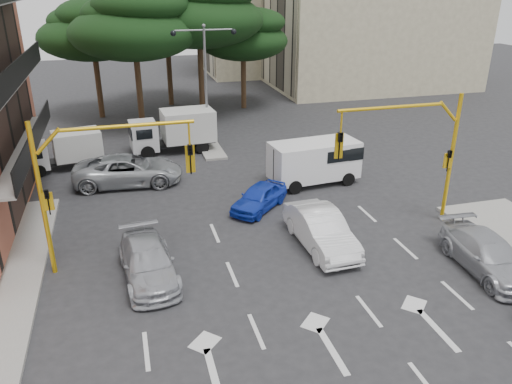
% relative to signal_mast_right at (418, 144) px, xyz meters
% --- Properties ---
extents(ground, '(120.00, 120.00, 0.00)m').
position_rel_signal_mast_right_xyz_m(ground, '(-6.80, -1.99, -3.88)').
color(ground, '#28282B').
rests_on(ground, ground).
extents(median_strip, '(1.40, 6.00, 0.15)m').
position_rel_signal_mast_right_xyz_m(median_strip, '(-6.80, 14.01, -3.81)').
color(median_strip, gray).
rests_on(median_strip, ground).
extents(pine_left_near, '(9.15, 9.15, 10.23)m').
position_rel_signal_mast_right_xyz_m(pine_left_near, '(-10.75, 19.96, 3.72)').
color(pine_left_near, '#382616').
rests_on(pine_left_near, ground).
extents(pine_center, '(9.98, 9.98, 11.16)m').
position_rel_signal_mast_right_xyz_m(pine_center, '(-5.75, 21.96, 4.41)').
color(pine_center, '#382616').
rests_on(pine_center, ground).
extents(pine_left_far, '(8.32, 8.32, 9.30)m').
position_rel_signal_mast_right_xyz_m(pine_left_far, '(-13.75, 23.96, 3.03)').
color(pine_left_far, '#382616').
rests_on(pine_left_far, ground).
extents(pine_right, '(7.49, 7.49, 8.37)m').
position_rel_signal_mast_right_xyz_m(pine_right, '(-1.75, 23.96, 2.33)').
color(pine_right, '#382616').
rests_on(pine_right, ground).
extents(pine_back, '(9.15, 9.15, 10.23)m').
position_rel_signal_mast_right_xyz_m(pine_back, '(-7.75, 26.96, 3.72)').
color(pine_back, '#382616').
rests_on(pine_back, ground).
extents(signal_mast_right, '(5.79, 0.37, 6.00)m').
position_rel_signal_mast_right_xyz_m(signal_mast_right, '(0.00, 0.00, 0.00)').
color(signal_mast_right, gold).
rests_on(signal_mast_right, ground).
extents(signal_mast_left, '(5.79, 0.37, 6.00)m').
position_rel_signal_mast_right_xyz_m(signal_mast_left, '(-13.61, 0.00, 0.00)').
color(signal_mast_left, gold).
rests_on(signal_mast_left, ground).
extents(street_lamp_center, '(4.16, 0.36, 7.77)m').
position_rel_signal_mast_right_xyz_m(street_lamp_center, '(-6.80, 14.01, 1.54)').
color(street_lamp_center, slate).
rests_on(street_lamp_center, median_strip).
extents(car_white_hatch, '(1.83, 4.84, 1.58)m').
position_rel_signal_mast_right_xyz_m(car_white_hatch, '(-4.70, -0.84, -3.10)').
color(car_white_hatch, silver).
rests_on(car_white_hatch, ground).
extents(car_blue_compact, '(3.67, 3.62, 1.25)m').
position_rel_signal_mast_right_xyz_m(car_blue_compact, '(-6.19, 3.46, -3.26)').
color(car_blue_compact, '#1633B9').
rests_on(car_blue_compact, ground).
extents(car_silver_wagon, '(2.27, 4.77, 1.34)m').
position_rel_signal_mast_right_xyz_m(car_silver_wagon, '(-11.90, -1.34, -3.21)').
color(car_silver_wagon, '#AEAFB6').
rests_on(car_silver_wagon, ground).
extents(car_silver_cross_a, '(6.03, 3.15, 1.62)m').
position_rel_signal_mast_right_xyz_m(car_silver_cross_a, '(-12.24, 8.50, -3.07)').
color(car_silver_cross_a, '#ACB0B5').
rests_on(car_silver_cross_a, ground).
extents(car_silver_parked, '(2.25, 4.88, 1.38)m').
position_rel_signal_mast_right_xyz_m(car_silver_parked, '(0.80, -4.31, -3.19)').
color(car_silver_parked, '#AEAFB6').
rests_on(car_silver_parked, ground).
extents(van_white, '(5.00, 2.63, 2.41)m').
position_rel_signal_mast_right_xyz_m(van_white, '(-2.36, 5.95, -2.68)').
color(van_white, white).
rests_on(van_white, ground).
extents(box_truck_a, '(4.74, 2.68, 2.20)m').
position_rel_signal_mast_right_xyz_m(box_truck_a, '(-15.80, 12.01, -2.78)').
color(box_truck_a, white).
rests_on(box_truck_a, ground).
extents(box_truck_b, '(5.62, 2.67, 2.70)m').
position_rel_signal_mast_right_xyz_m(box_truck_b, '(-9.15, 13.51, -2.54)').
color(box_truck_b, silver).
rests_on(box_truck_b, ground).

